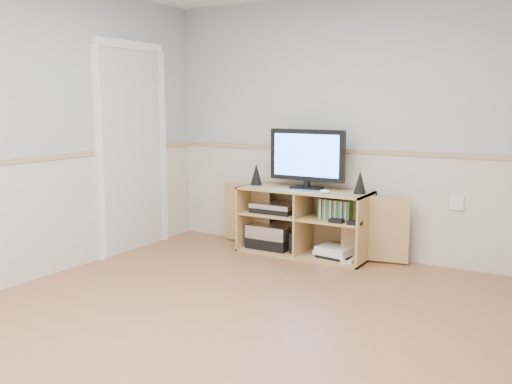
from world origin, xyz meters
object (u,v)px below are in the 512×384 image
at_px(media_cabinet, 306,220).
at_px(game_consoles, 334,252).
at_px(monitor, 307,157).
at_px(keyboard, 303,191).

relative_size(media_cabinet, game_consoles, 4.41).
relative_size(monitor, game_consoles, 1.71).
relative_size(keyboard, game_consoles, 0.59).
height_order(media_cabinet, monitor, monitor).
bearing_deg(monitor, game_consoles, -10.36).
height_order(media_cabinet, game_consoles, media_cabinet).
distance_m(keyboard, game_consoles, 0.66).
distance_m(monitor, keyboard, 0.36).
xyz_separation_m(monitor, keyboard, (0.05, -0.19, -0.31)).
distance_m(media_cabinet, monitor, 0.63).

